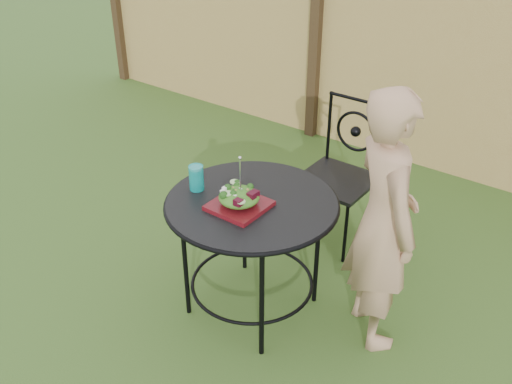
# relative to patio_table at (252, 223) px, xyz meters

# --- Properties ---
(ground) EXTENTS (60.00, 60.00, 0.00)m
(ground) POSITION_rel_patio_table_xyz_m (0.29, 0.09, -0.59)
(ground) COLOR #214014
(ground) RESTS_ON ground
(fence) EXTENTS (8.00, 0.12, 1.90)m
(fence) POSITION_rel_patio_table_xyz_m (0.29, 2.28, 0.36)
(fence) COLOR tan
(fence) RESTS_ON ground
(patio_table) EXTENTS (0.92, 0.92, 0.72)m
(patio_table) POSITION_rel_patio_table_xyz_m (0.00, 0.00, 0.00)
(patio_table) COLOR black
(patio_table) RESTS_ON ground
(patio_chair) EXTENTS (0.46, 0.46, 0.95)m
(patio_chair) POSITION_rel_patio_table_xyz_m (0.01, 0.95, -0.08)
(patio_chair) COLOR black
(patio_chair) RESTS_ON ground
(diner) EXTENTS (0.61, 0.60, 1.42)m
(diner) POSITION_rel_patio_table_xyz_m (0.63, 0.25, 0.12)
(diner) COLOR tan
(diner) RESTS_ON ground
(salad_plate) EXTENTS (0.27, 0.27, 0.02)m
(salad_plate) POSITION_rel_patio_table_xyz_m (-0.01, -0.09, 0.15)
(salad_plate) COLOR #45090F
(salad_plate) RESTS_ON patio_table
(salad) EXTENTS (0.21, 0.21, 0.08)m
(salad) POSITION_rel_patio_table_xyz_m (-0.01, -0.09, 0.20)
(salad) COLOR #235614
(salad) RESTS_ON salad_plate
(fork) EXTENTS (0.01, 0.01, 0.18)m
(fork) POSITION_rel_patio_table_xyz_m (-0.00, -0.09, 0.33)
(fork) COLOR silver
(fork) RESTS_ON salad
(drinking_glass) EXTENTS (0.08, 0.08, 0.14)m
(drinking_glass) POSITION_rel_patio_table_xyz_m (-0.31, -0.08, 0.21)
(drinking_glass) COLOR #0C908D
(drinking_glass) RESTS_ON patio_table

